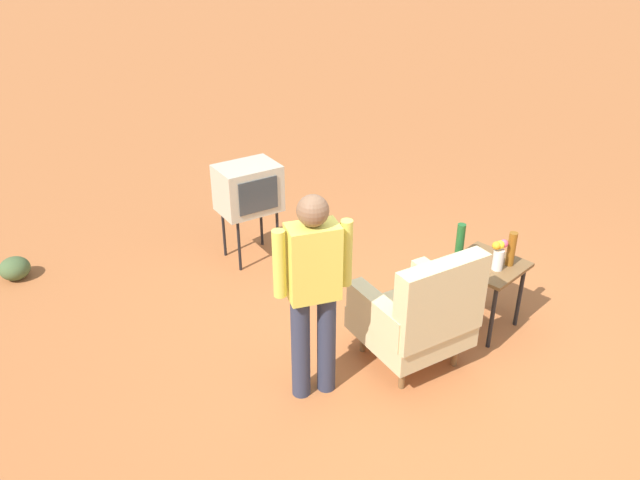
% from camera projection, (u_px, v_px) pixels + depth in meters
% --- Properties ---
extents(ground_plane, '(60.00, 60.00, 0.00)m').
position_uv_depth(ground_plane, '(417.00, 354.00, 5.26)').
color(ground_plane, '#AD6033').
extents(armchair, '(0.93, 0.94, 1.06)m').
position_uv_depth(armchair, '(420.00, 314.00, 4.91)').
color(armchair, brown).
rests_on(armchair, ground).
extents(side_table, '(0.56, 0.56, 0.63)m').
position_uv_depth(side_table, '(487.00, 273.00, 5.38)').
color(side_table, black).
rests_on(side_table, ground).
extents(tv_on_stand, '(0.68, 0.56, 1.03)m').
position_uv_depth(tv_on_stand, '(248.00, 189.00, 6.33)').
color(tv_on_stand, black).
rests_on(tv_on_stand, ground).
extents(person_standing, '(0.52, 0.36, 1.64)m').
position_uv_depth(person_standing, '(313.00, 287.00, 4.43)').
color(person_standing, '#2D3347').
rests_on(person_standing, ground).
extents(bottle_tall_amber, '(0.07, 0.07, 0.30)m').
position_uv_depth(bottle_tall_amber, '(511.00, 249.00, 5.24)').
color(bottle_tall_amber, brown).
rests_on(bottle_tall_amber, side_table).
extents(bottle_wine_green, '(0.07, 0.07, 0.32)m').
position_uv_depth(bottle_wine_green, '(460.00, 241.00, 5.34)').
color(bottle_wine_green, '#1E5623').
rests_on(bottle_wine_green, side_table).
extents(soda_can_blue, '(0.07, 0.07, 0.12)m').
position_uv_depth(soda_can_blue, '(465.00, 260.00, 5.26)').
color(soda_can_blue, blue).
rests_on(soda_can_blue, side_table).
extents(flower_vase, '(0.15, 0.10, 0.27)m').
position_uv_depth(flower_vase, '(499.00, 254.00, 5.18)').
color(flower_vase, silver).
rests_on(flower_vase, side_table).
extents(shrub_near, '(0.29, 0.29, 0.23)m').
position_uv_depth(shrub_near, '(15.00, 268.00, 6.27)').
color(shrub_near, '#475B33').
rests_on(shrub_near, ground).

